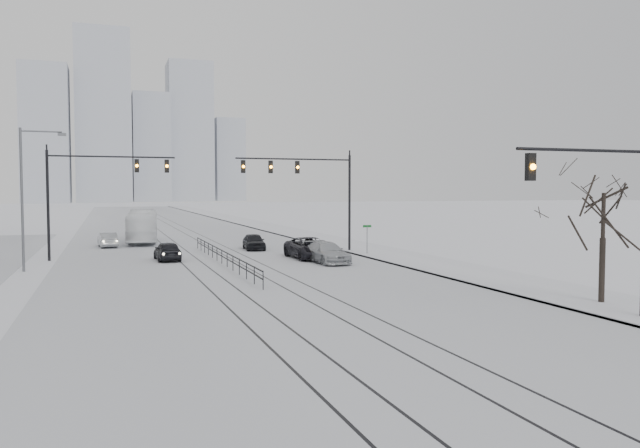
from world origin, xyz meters
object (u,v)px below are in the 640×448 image
Objects in this scene: bare_tree at (604,204)px; sedan_nb_front at (310,248)px; sedan_sb_outer at (108,240)px; box_truck at (143,226)px; sedan_nb_right at (327,253)px; traffic_mast_near at (613,205)px; sedan_sb_inner at (167,251)px; sedan_nb_far at (254,242)px.

sedan_nb_front is (-6.43, 22.13, -3.70)m from bare_tree.
sedan_sb_outer is 0.71× the size of sedan_nb_front.
box_truck reaches higher than sedan_sb_outer.
box_truck is at bearing 112.90° from bare_tree.
sedan_sb_outer is at bearing 57.33° from box_truck.
sedan_nb_front is 1.13× the size of sedan_nb_right.
traffic_mast_near is 44.06m from sedan_sb_outer.
sedan_sb_inner reaches higher than sedan_nb_far.
traffic_mast_near is 1.70× the size of sedan_sb_inner.
sedan_nb_right is at bearing -72.05° from sedan_nb_far.
sedan_sb_inner is (-16.57, 24.32, -3.79)m from bare_tree.
traffic_mast_near is 1.71× the size of sedan_nb_far.
bare_tree reaches higher than sedan_sb_outer.
traffic_mast_near is at bearing -84.82° from sedan_nb_right.
sedan_sb_outer is (-20.67, 36.91, -3.83)m from bare_tree.
traffic_mast_near reaches higher than sedan_nb_far.
sedan_nb_right is (-3.74, 22.11, -3.83)m from traffic_mast_near.
bare_tree is at bearing -76.57° from sedan_nb_right.
box_truck is (-0.83, 16.88, 0.88)m from sedan_sb_inner.
sedan_nb_far is (-6.38, 33.35, -3.86)m from traffic_mast_near.
traffic_mast_near is 31.02m from sedan_sb_inner.
box_truck is at bearing -89.58° from sedan_sb_inner.
sedan_nb_right is at bearing 121.55° from box_truck.
sedan_sb_inner is at bearing 117.40° from traffic_mast_near.
sedan_nb_right is 0.44× the size of box_truck.
sedan_nb_front is at bearing 106.20° from bare_tree.
sedan_nb_front is at bearing 99.09° from traffic_mast_near.
sedan_sb_outer is 13.57m from sedan_nb_far.
sedan_nb_far is (-2.36, 8.21, -0.09)m from sedan_nb_front.
bare_tree reaches higher than sedan_sb_inner.
traffic_mast_near is at bearing 115.01° from sedan_sb_inner.
sedan_sb_inner is (-14.16, 27.32, -3.86)m from traffic_mast_near.
bare_tree is at bearing -74.90° from sedan_nb_front.
sedan_nb_front reaches higher than sedan_sb_inner.
sedan_nb_far is at bearing 104.92° from sedan_nb_front.
box_truck is at bearing -133.21° from sedan_sb_outer.
sedan_nb_front is (10.14, -2.19, 0.09)m from sedan_sb_inner.
sedan_sb_inner is 10.38m from sedan_nb_front.
bare_tree is at bearing 51.24° from traffic_mast_near.
sedan_nb_right reaches higher than sedan_sb_outer.
bare_tree is 31.82m from sedan_nb_far.
traffic_mast_near reaches higher than bare_tree.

